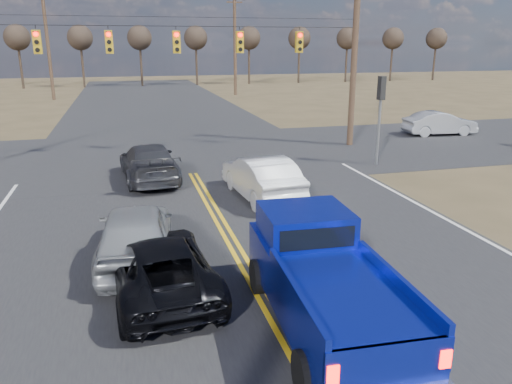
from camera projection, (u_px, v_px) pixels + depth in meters
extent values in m
cube|color=#28282B|center=(209.00, 202.00, 17.14)|extent=(14.00, 120.00, 0.02)
cube|color=#28282B|center=(181.00, 154.00, 24.55)|extent=(120.00, 12.00, 0.02)
cylinder|color=#473323|center=(355.00, 48.00, 25.33)|extent=(0.32, 0.32, 10.00)
cylinder|color=black|center=(176.00, 26.00, 22.83)|extent=(18.00, 0.02, 0.02)
cylinder|color=black|center=(175.00, 17.00, 22.71)|extent=(18.00, 0.02, 0.02)
cube|color=#B28C14|center=(37.00, 42.00, 21.55)|extent=(0.34, 0.24, 1.00)
cylinder|color=#FF0C05|center=(36.00, 34.00, 21.33)|extent=(0.20, 0.06, 0.20)
cylinder|color=black|center=(37.00, 42.00, 21.42)|extent=(0.20, 0.06, 0.20)
cylinder|color=black|center=(38.00, 50.00, 21.52)|extent=(0.20, 0.06, 0.20)
cube|color=black|center=(35.00, 31.00, 21.27)|extent=(0.24, 0.14, 0.03)
cube|color=#B28C14|center=(109.00, 42.00, 22.29)|extent=(0.34, 0.24, 1.00)
cylinder|color=#FF0C05|center=(108.00, 34.00, 22.06)|extent=(0.20, 0.06, 0.20)
cylinder|color=black|center=(109.00, 42.00, 22.16)|extent=(0.20, 0.06, 0.20)
cylinder|color=black|center=(110.00, 50.00, 22.25)|extent=(0.20, 0.06, 0.20)
cube|color=black|center=(108.00, 32.00, 22.01)|extent=(0.24, 0.14, 0.03)
cube|color=#B28C14|center=(177.00, 42.00, 23.03)|extent=(0.34, 0.24, 1.00)
cylinder|color=#FF0C05|center=(177.00, 35.00, 22.80)|extent=(0.20, 0.06, 0.20)
cylinder|color=black|center=(177.00, 42.00, 22.90)|extent=(0.20, 0.06, 0.20)
cylinder|color=black|center=(177.00, 50.00, 22.99)|extent=(0.20, 0.06, 0.20)
cube|color=black|center=(176.00, 32.00, 22.74)|extent=(0.24, 0.14, 0.03)
cube|color=#B28C14|center=(240.00, 42.00, 23.76)|extent=(0.34, 0.24, 1.00)
cylinder|color=#FF0C05|center=(240.00, 35.00, 23.54)|extent=(0.20, 0.06, 0.20)
cylinder|color=black|center=(240.00, 42.00, 23.63)|extent=(0.20, 0.06, 0.20)
cylinder|color=black|center=(240.00, 49.00, 23.73)|extent=(0.20, 0.06, 0.20)
cube|color=black|center=(240.00, 32.00, 23.48)|extent=(0.24, 0.14, 0.03)
cube|color=#B28C14|center=(299.00, 42.00, 24.50)|extent=(0.34, 0.24, 1.00)
cylinder|color=#FF0C05|center=(300.00, 35.00, 24.28)|extent=(0.20, 0.06, 0.20)
cylinder|color=black|center=(300.00, 42.00, 24.37)|extent=(0.20, 0.06, 0.20)
cylinder|color=black|center=(300.00, 49.00, 24.47)|extent=(0.20, 0.06, 0.20)
cube|color=black|center=(301.00, 33.00, 24.22)|extent=(0.24, 0.14, 0.03)
cylinder|color=slate|center=(379.00, 130.00, 21.94)|extent=(0.12, 0.12, 3.20)
cube|color=black|center=(382.00, 88.00, 21.42)|extent=(0.24, 0.34, 1.00)
cylinder|color=#473323|center=(48.00, 46.00, 46.83)|extent=(0.32, 0.32, 10.00)
cylinder|color=#473323|center=(235.00, 46.00, 51.25)|extent=(0.32, 0.32, 10.00)
cube|color=#473323|center=(234.00, 2.00, 50.05)|extent=(1.60, 0.12, 0.12)
cylinder|color=#33261C|center=(21.00, 65.00, 59.21)|extent=(0.28, 0.28, 5.50)
sphere|color=#2D231C|center=(17.00, 37.00, 58.30)|extent=(3.00, 3.00, 3.00)
cylinder|color=#33261C|center=(83.00, 64.00, 60.93)|extent=(0.28, 0.28, 5.50)
sphere|color=#2D231C|center=(80.00, 38.00, 60.02)|extent=(3.00, 3.00, 3.00)
cylinder|color=#33261C|center=(141.00, 64.00, 62.65)|extent=(0.28, 0.28, 5.50)
sphere|color=#2D231C|center=(139.00, 38.00, 61.75)|extent=(3.00, 3.00, 3.00)
cylinder|color=#33261C|center=(197.00, 63.00, 64.37)|extent=(0.28, 0.28, 5.50)
sphere|color=#2D231C|center=(196.00, 38.00, 63.47)|extent=(3.00, 3.00, 3.00)
cylinder|color=#33261C|center=(249.00, 63.00, 66.09)|extent=(0.28, 0.28, 5.50)
sphere|color=#2D231C|center=(249.00, 38.00, 65.19)|extent=(3.00, 3.00, 3.00)
cylinder|color=#33261C|center=(299.00, 62.00, 67.81)|extent=(0.28, 0.28, 5.50)
sphere|color=#2D231C|center=(299.00, 38.00, 66.91)|extent=(3.00, 3.00, 3.00)
cylinder|color=#33261C|center=(346.00, 62.00, 69.53)|extent=(0.28, 0.28, 5.50)
sphere|color=#2D231C|center=(347.00, 38.00, 68.63)|extent=(3.00, 3.00, 3.00)
cylinder|color=#33261C|center=(391.00, 61.00, 71.26)|extent=(0.28, 0.28, 5.50)
sphere|color=#2D231C|center=(393.00, 38.00, 70.35)|extent=(3.00, 3.00, 3.00)
cylinder|color=#33261C|center=(434.00, 61.00, 72.98)|extent=(0.28, 0.28, 5.50)
sphere|color=#2D231C|center=(436.00, 38.00, 72.07)|extent=(3.00, 3.00, 3.00)
cylinder|color=black|center=(307.00, 374.00, 7.65)|extent=(0.34, 0.77, 0.76)
cylinder|color=black|center=(414.00, 359.00, 8.01)|extent=(0.34, 0.77, 0.76)
cylinder|color=black|center=(259.00, 276.00, 10.86)|extent=(0.34, 0.77, 0.76)
cylinder|color=black|center=(337.00, 269.00, 11.22)|extent=(0.34, 0.77, 0.76)
cube|color=#0D1A8F|center=(326.00, 289.00, 9.30)|extent=(2.15, 5.22, 0.95)
cube|color=#0D1A8F|center=(305.00, 224.00, 10.37)|extent=(1.84, 1.70, 0.68)
cube|color=black|center=(317.00, 238.00, 9.63)|extent=(1.52, 0.13, 0.43)
cube|color=#0D1A8F|center=(295.00, 291.00, 8.02)|extent=(0.25, 3.14, 0.19)
cube|color=#0D1A8F|center=(398.00, 280.00, 8.38)|extent=(0.25, 3.14, 0.19)
cube|color=#0D1A8F|center=(389.00, 362.00, 6.86)|extent=(1.90, 0.17, 0.57)
cube|color=#FF0C05|center=(333.00, 375.00, 6.67)|extent=(0.17, 0.07, 0.29)
cube|color=#FF0C05|center=(445.00, 359.00, 7.01)|extent=(0.17, 0.07, 0.29)
imported|color=#96999D|center=(136.00, 233.00, 12.28)|extent=(2.15, 4.60, 1.52)
imported|color=black|center=(160.00, 265.00, 10.81)|extent=(2.47, 4.69, 1.26)
imported|color=white|center=(262.00, 177.00, 17.46)|extent=(1.99, 4.69, 1.51)
imported|color=#35353A|center=(149.00, 162.00, 19.74)|extent=(2.36, 5.10, 1.44)
imported|color=#A5A8AD|center=(440.00, 123.00, 29.51)|extent=(1.80, 4.33, 1.39)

